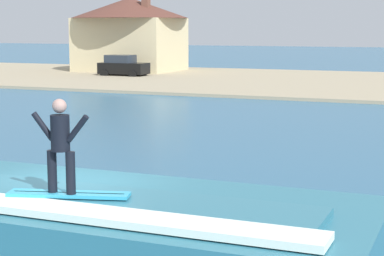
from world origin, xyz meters
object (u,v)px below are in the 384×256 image
at_px(wave_crest, 79,224).
at_px(surfboard, 69,194).
at_px(house_with_chimney, 130,30).
at_px(surfer, 60,141).
at_px(car_near_shore, 123,66).

relative_size(wave_crest, surfboard, 5.00).
height_order(surfboard, house_with_chimney, house_with_chimney).
xyz_separation_m(wave_crest, surfer, (0.12, -0.69, 1.63)).
distance_m(surfboard, surfer, 0.93).
bearing_deg(surfboard, car_near_shore, 117.08).
xyz_separation_m(surfboard, surfer, (-0.08, -0.08, 0.92)).
distance_m(surfboard, car_near_shore, 44.16).
bearing_deg(surfer, surfboard, 42.97).
bearing_deg(house_with_chimney, surfer, -63.69).
relative_size(surfboard, house_with_chimney, 0.20).
xyz_separation_m(surfboard, house_with_chimney, (-22.33, 44.92, 2.51)).
height_order(surfer, car_near_shore, surfer).
bearing_deg(wave_crest, surfboard, -72.00).
bearing_deg(car_near_shore, surfer, -63.06).
distance_m(surfer, house_with_chimney, 50.22).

